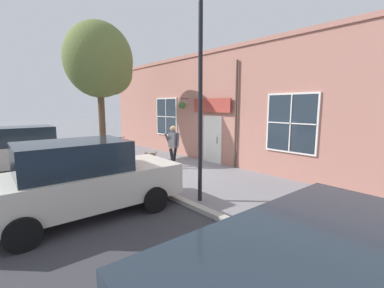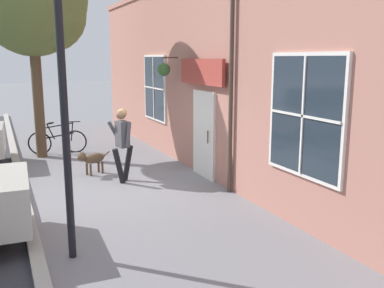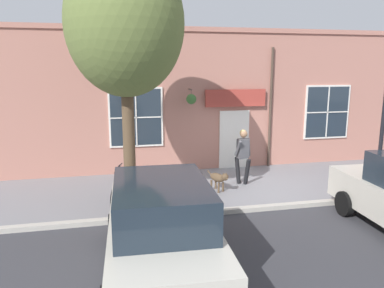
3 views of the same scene
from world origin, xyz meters
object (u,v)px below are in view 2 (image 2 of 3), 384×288
(dog_on_leash, at_px, (92,159))
(leaning_bicycle, at_px, (58,141))
(pedestrian_walking, at_px, (122,138))
(street_lamp, at_px, (58,11))

(dog_on_leash, distance_m, leaning_bicycle, 2.97)
(pedestrian_walking, distance_m, street_lamp, 4.58)
(pedestrian_walking, distance_m, leaning_bicycle, 4.04)
(pedestrian_walking, xyz_separation_m, leaning_bicycle, (0.98, -3.86, -0.67))
(dog_on_leash, height_order, leaning_bicycle, leaning_bicycle)
(leaning_bicycle, height_order, street_lamp, street_lamp)
(leaning_bicycle, relative_size, street_lamp, 0.32)
(dog_on_leash, relative_size, street_lamp, 0.17)
(pedestrian_walking, height_order, dog_on_leash, pedestrian_walking)
(pedestrian_walking, bearing_deg, street_lamp, 63.38)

